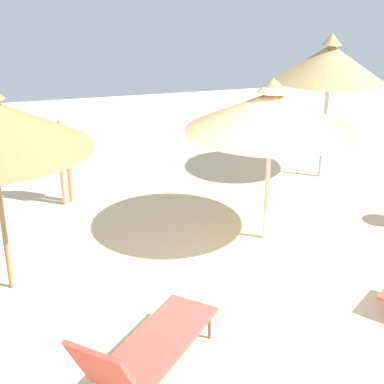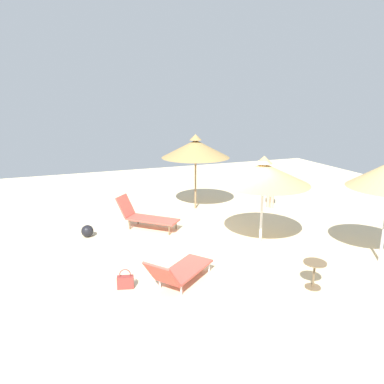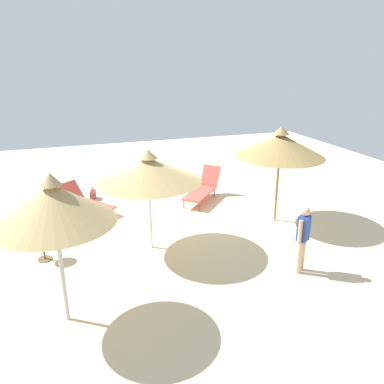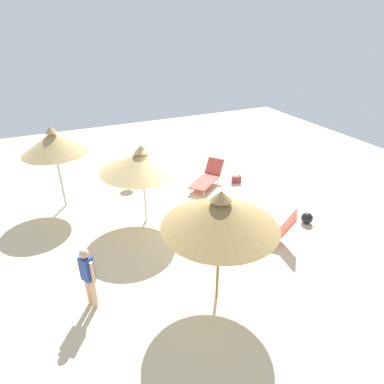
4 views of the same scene
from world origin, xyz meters
name	(u,v)px [view 4 (image 4 of 4)]	position (x,y,z in m)	size (l,w,h in m)	color
ground	(187,221)	(0.00, 0.00, -0.05)	(24.00, 24.00, 0.10)	beige
parasol_umbrella_center	(53,143)	(-2.74, -3.58, 2.36)	(2.13, 2.13, 2.92)	#B2B2B7
parasol_umbrella_edge	(142,161)	(-0.58, -1.24, 2.13)	(2.63, 2.63, 2.63)	white
parasol_umbrella_near_left	(220,213)	(3.40, -0.73, 2.35)	(2.58, 2.58, 2.89)	olive
lounge_chair_near_right	(263,227)	(1.93, 1.64, 0.44)	(1.86, 1.95, 1.04)	#CC4C3F
lounge_chair_far_left	(208,177)	(-2.03, 1.80, 0.37)	(1.73, 1.94, 0.87)	#CC4C3F
person_standing_far_right	(88,275)	(2.43, -3.51, 0.92)	(0.40, 0.33, 1.62)	tan
handbag	(236,179)	(-1.73, 2.98, 0.16)	(0.24, 0.40, 0.47)	maroon
side_table_round	(130,177)	(-3.23, -1.03, 0.43)	(0.51, 0.51, 0.63)	brown
beach_ball	(307,218)	(1.81, 3.49, 0.19)	(0.38, 0.38, 0.38)	black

